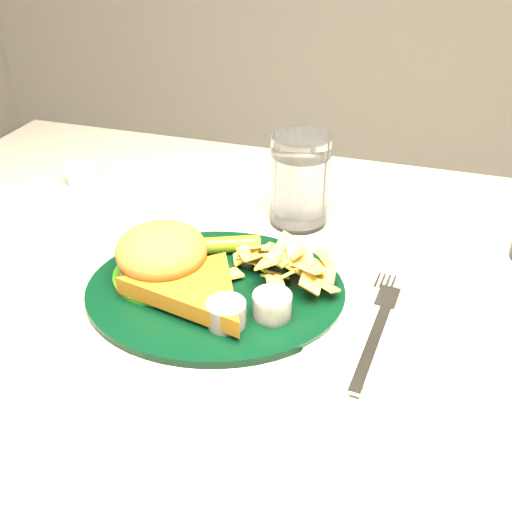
{
  "coord_description": "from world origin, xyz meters",
  "views": [
    {
      "loc": [
        0.14,
        -0.5,
        1.14
      ],
      "look_at": [
        -0.02,
        -0.01,
        0.8
      ],
      "focal_mm": 40.0,
      "sensor_mm": 36.0,
      "label": 1
    }
  ],
  "objects_px": {
    "table": "(267,490)",
    "water_glass": "(300,180)",
    "dinner_plate": "(215,269)",
    "fork_napkin": "(372,341)"
  },
  "relations": [
    {
      "from": "table",
      "to": "fork_napkin",
      "type": "distance_m",
      "value": 0.4
    },
    {
      "from": "dinner_plate",
      "to": "water_glass",
      "type": "distance_m",
      "value": 0.2
    },
    {
      "from": "table",
      "to": "dinner_plate",
      "type": "relative_size",
      "value": 4.11
    },
    {
      "from": "table",
      "to": "water_glass",
      "type": "height_order",
      "value": "water_glass"
    },
    {
      "from": "dinner_plate",
      "to": "fork_napkin",
      "type": "xyz_separation_m",
      "value": [
        0.18,
        -0.04,
        -0.03
      ]
    },
    {
      "from": "water_glass",
      "to": "fork_napkin",
      "type": "relative_size",
      "value": 0.71
    },
    {
      "from": "water_glass",
      "to": "fork_napkin",
      "type": "bearing_deg",
      "value": -59.4
    },
    {
      "from": "table",
      "to": "fork_napkin",
      "type": "bearing_deg",
      "value": -25.15
    },
    {
      "from": "table",
      "to": "fork_napkin",
      "type": "height_order",
      "value": "fork_napkin"
    },
    {
      "from": "dinner_plate",
      "to": "water_glass",
      "type": "xyz_separation_m",
      "value": [
        0.05,
        0.19,
        0.03
      ]
    }
  ]
}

